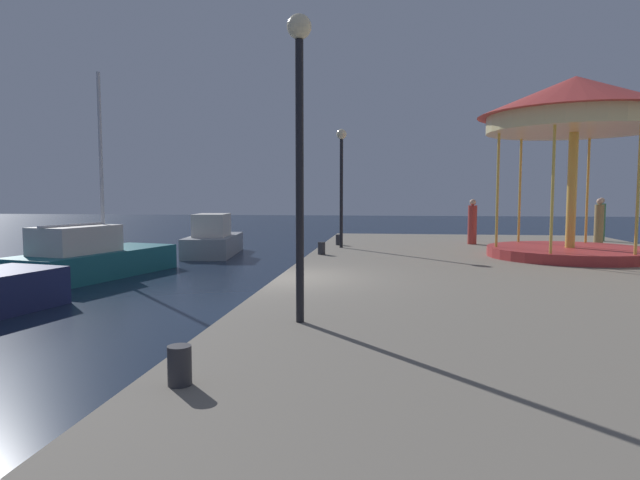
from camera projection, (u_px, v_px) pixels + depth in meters
ground_plane at (278, 311)px, 12.77m from camera, size 120.00×120.00×0.00m
quay_dock at (553, 300)px, 11.96m from camera, size 12.30×29.27×0.80m
sailboat_teal at (92, 258)px, 17.93m from camera, size 3.47×6.19×6.74m
motorboat_grey at (213, 240)px, 24.71m from camera, size 2.53×5.09×1.87m
carousel at (574, 122)px, 16.40m from camera, size 5.67×5.67×5.45m
lamp_post_near_edge at (299, 116)px, 7.95m from camera, size 0.36×0.36×4.50m
lamp_post_mid_promenade at (341, 167)px, 19.59m from camera, size 0.36×0.36×4.25m
bollard_north at (322, 248)px, 17.52m from camera, size 0.24×0.24×0.40m
bollard_center at (339, 240)px, 20.82m from camera, size 0.24×0.24×0.40m
bollard_south at (180, 365)px, 5.47m from camera, size 0.24×0.24×0.40m
person_by_the_water at (601, 221)px, 22.61m from camera, size 0.34×0.34×1.79m
person_mid_promenade at (599, 223)px, 21.05m from camera, size 0.34×0.34×1.77m
person_far_corner at (472, 223)px, 21.16m from camera, size 0.34×0.34×1.74m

